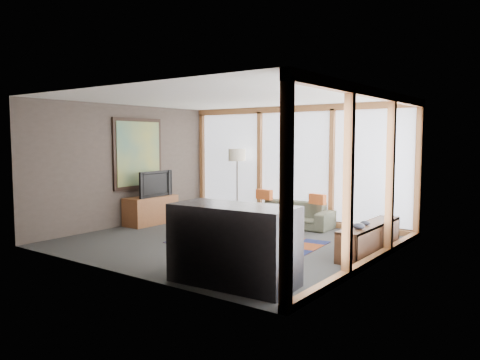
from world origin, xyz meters
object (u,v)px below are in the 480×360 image
Objects in this scene: sofa at (290,214)px; bookshelf at (370,238)px; tv_console at (151,210)px; floor_lamp at (237,183)px; bar_counter at (234,245)px; television at (153,184)px; coffee_table at (217,224)px.

sofa is 2.58m from bookshelf.
floor_lamp is at bearing 60.21° from tv_console.
bookshelf is at bearing -21.64° from floor_lamp.
floor_lamp reaches higher than bookshelf.
television is at bearing 145.21° from bar_counter.
tv_console reaches higher than coffee_table.
bar_counter is at bearing -46.97° from coffee_table.
tv_console is at bearing -154.05° from sofa.
tv_console is 4.69m from bar_counter.
bookshelf is at bearing 3.24° from tv_console.
bar_counter is at bearing -74.21° from sofa.
floor_lamp is 1.35× the size of tv_console.
bookshelf is at bearing -33.83° from sofa.
sofa is at bearing 30.41° from tv_console.
bar_counter is (1.43, -3.89, 0.25)m from sofa.
coffee_table is 3.07m from bar_counter.
sofa is at bearing -62.67° from television.
floor_lamp is 1.67× the size of television.
tv_console is (-2.63, -1.54, 0.04)m from sofa.
bookshelf reaches higher than coffee_table.
floor_lamp is at bearing 116.28° from coffee_table.
coffee_table is 0.68× the size of bookshelf.
sofa is 1.13× the size of bar_counter.
sofa is 1.78m from coffee_table.
bookshelf is (2.25, -1.27, -0.02)m from sofa.
coffee_table is 0.81× the size of bar_counter.
bookshelf is at bearing 68.38° from bar_counter.
tv_console is at bearing -176.76° from bookshelf.
floor_lamp is at bearing -31.97° from television.
sofa reaches higher than coffee_table.
television reaches higher than tv_console.
coffee_table is at bearing -97.11° from television.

